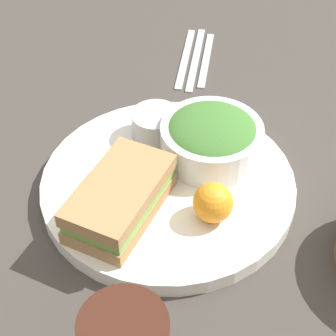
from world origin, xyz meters
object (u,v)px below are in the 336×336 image
object	(u,v)px
sandwich	(120,198)
salad_bowl	(212,137)
knife	(196,58)
spoon	(206,59)
fork	(185,57)
plate	(168,185)
dressing_cup	(156,125)

from	to	relation	value
sandwich	salad_bowl	world-z (taller)	salad_bowl
sandwich	salad_bowl	size ratio (longest dim) A/B	1.12
knife	spoon	size ratio (longest dim) A/B	1.17
fork	sandwich	bearing A→B (deg)	175.52
spoon	fork	bearing A→B (deg)	90.00
knife	salad_bowl	bearing A→B (deg)	-169.17
fork	spoon	bearing A→B (deg)	-90.00
plate	dressing_cup	size ratio (longest dim) A/B	4.91
salad_bowl	spoon	distance (m)	0.27
knife	plate	bearing A→B (deg)	180.00
salad_bowl	knife	distance (m)	0.27
sandwich	fork	xyz separation A→B (m)	(-0.37, -0.11, -0.04)
plate	spoon	world-z (taller)	plate
plate	salad_bowl	xyz separation A→B (m)	(-0.07, 0.03, 0.04)
dressing_cup	fork	size ratio (longest dim) A/B	0.36
dressing_cup	fork	bearing A→B (deg)	-162.25
sandwich	knife	size ratio (longest dim) A/B	0.79
sandwich	spoon	xyz separation A→B (m)	(-0.38, -0.07, -0.04)
plate	sandwich	world-z (taller)	sandwich
knife	spoon	distance (m)	0.02
spoon	plate	bearing A→B (deg)	176.75
plate	sandwich	xyz separation A→B (m)	(0.08, -0.02, 0.04)
spoon	knife	bearing A→B (deg)	90.00
knife	spoon	world-z (taller)	same
salad_bowl	plate	bearing A→B (deg)	-20.34
plate	knife	world-z (taller)	plate
dressing_cup	fork	xyz separation A→B (m)	(-0.22, -0.07, -0.04)
plate	sandwich	distance (m)	0.09
knife	sandwich	bearing A→B (deg)	172.86
sandwich	fork	world-z (taller)	sandwich
sandwich	dressing_cup	bearing A→B (deg)	-166.07
salad_bowl	knife	bearing A→B (deg)	-148.45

